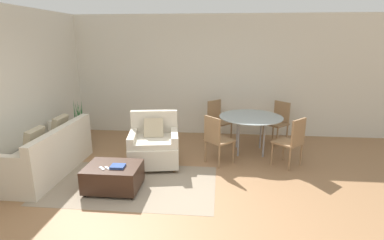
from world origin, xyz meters
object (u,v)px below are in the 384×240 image
(ottoman, at_px, (113,176))
(dining_chair_near_left, at_px, (216,137))
(armchair, at_px, (154,145))
(dining_table, at_px, (251,120))
(couch, at_px, (47,156))
(tv_remote_primary, at_px, (102,168))
(potted_plant, at_px, (81,134))
(dining_chair_far_right, at_px, (278,119))
(dining_chair_near_right, at_px, (292,139))
(dining_chair_far_left, at_px, (217,118))
(tv_remote_secondary, at_px, (108,168))
(book_stack, at_px, (118,166))

(ottoman, bearing_deg, dining_chair_near_left, 36.13)
(armchair, bearing_deg, dining_table, 23.48)
(couch, relative_size, tv_remote_primary, 15.08)
(potted_plant, relative_size, dining_chair_far_right, 1.11)
(dining_chair_near_left, bearing_deg, dining_table, 45.00)
(dining_chair_near_left, height_order, dining_chair_near_right, same)
(armchair, xyz_separation_m, dining_chair_far_left, (1.11, 1.44, 0.16))
(tv_remote_secondary, bearing_deg, dining_chair_far_left, 58.48)
(couch, bearing_deg, dining_chair_near_right, 8.69)
(armchair, height_order, ottoman, armchair)
(ottoman, height_order, potted_plant, potted_plant)
(dining_chair_near_left, bearing_deg, couch, -167.36)
(potted_plant, xyz_separation_m, dining_chair_far_right, (4.22, 0.61, 0.26))
(potted_plant, distance_m, dining_chair_near_right, 4.28)
(armchair, bearing_deg, couch, -162.95)
(ottoman, height_order, tv_remote_secondary, tv_remote_secondary)
(armchair, xyz_separation_m, potted_plant, (-1.78, 0.82, -0.10))
(tv_remote_primary, xyz_separation_m, tv_remote_secondary, (0.08, 0.02, 0.00))
(tv_remote_secondary, bearing_deg, potted_plant, 124.64)
(book_stack, xyz_separation_m, tv_remote_primary, (-0.22, -0.06, -0.01))
(dining_chair_near_left, bearing_deg, dining_chair_far_right, 45.00)
(dining_table, bearing_deg, ottoman, -140.92)
(ottoman, xyz_separation_m, dining_chair_near_left, (1.52, 1.11, 0.30))
(tv_remote_secondary, relative_size, dining_chair_near_left, 0.14)
(dining_chair_near_left, bearing_deg, potted_plant, 166.08)
(tv_remote_secondary, distance_m, dining_chair_near_left, 1.98)
(book_stack, bearing_deg, tv_remote_primary, -164.00)
(armchair, height_order, potted_plant, potted_plant)
(potted_plant, bearing_deg, dining_chair_near_right, -9.63)
(ottoman, height_order, book_stack, book_stack)
(potted_plant, distance_m, dining_table, 3.58)
(ottoman, distance_m, dining_chair_far_right, 3.76)
(couch, xyz_separation_m, dining_chair_far_left, (2.84, 1.96, 0.23))
(tv_remote_secondary, distance_m, dining_chair_far_left, 2.98)
(ottoman, bearing_deg, dining_chair_far_left, 58.08)
(armchair, distance_m, tv_remote_primary, 1.24)
(armchair, bearing_deg, potted_plant, 155.14)
(tv_remote_primary, xyz_separation_m, dining_chair_near_right, (2.96, 1.23, 0.13))
(book_stack, distance_m, tv_remote_secondary, 0.15)
(tv_remote_primary, relative_size, tv_remote_secondary, 0.99)
(dining_table, xyz_separation_m, dining_chair_near_left, (-0.66, -0.66, -0.15))
(book_stack, bearing_deg, armchair, 73.80)
(tv_remote_primary, bearing_deg, couch, 153.86)
(armchair, distance_m, dining_chair_near_right, 2.45)
(potted_plant, xyz_separation_m, dining_table, (3.55, -0.05, 0.42))
(potted_plant, xyz_separation_m, dining_chair_far_left, (2.89, 0.61, 0.26))
(ottoman, bearing_deg, book_stack, -29.67)
(book_stack, distance_m, dining_chair_near_left, 1.84)
(armchair, distance_m, ottoman, 1.09)
(ottoman, relative_size, dining_chair_far_right, 0.89)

